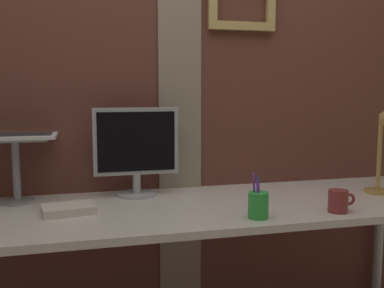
{
  "coord_description": "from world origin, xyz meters",
  "views": [
    {
      "loc": [
        -0.42,
        -1.73,
        1.23
      ],
      "look_at": [
        0.05,
        0.15,
        0.99
      ],
      "focal_mm": 41.26,
      "sensor_mm": 36.0,
      "label": 1
    }
  ],
  "objects_px": {
    "monitor": "(136,146)",
    "pen_cup": "(258,205)",
    "laptop": "(16,121)",
    "coffee_mug": "(339,201)"
  },
  "relations": [
    {
      "from": "pen_cup",
      "to": "coffee_mug",
      "type": "distance_m",
      "value": 0.35
    },
    {
      "from": "monitor",
      "to": "coffee_mug",
      "type": "height_order",
      "value": "monitor"
    },
    {
      "from": "pen_cup",
      "to": "coffee_mug",
      "type": "height_order",
      "value": "pen_cup"
    },
    {
      "from": "coffee_mug",
      "to": "laptop",
      "type": "bearing_deg",
      "value": 156.34
    },
    {
      "from": "coffee_mug",
      "to": "monitor",
      "type": "bearing_deg",
      "value": 147.52
    },
    {
      "from": "monitor",
      "to": "pen_cup",
      "type": "bearing_deg",
      "value": -49.78
    },
    {
      "from": "laptop",
      "to": "coffee_mug",
      "type": "bearing_deg",
      "value": -23.66
    },
    {
      "from": "laptop",
      "to": "pen_cup",
      "type": "xyz_separation_m",
      "value": [
        0.92,
        -0.56,
        -0.3
      ]
    },
    {
      "from": "monitor",
      "to": "laptop",
      "type": "xyz_separation_m",
      "value": [
        -0.52,
        0.08,
        0.12
      ]
    },
    {
      "from": "laptop",
      "to": "coffee_mug",
      "type": "height_order",
      "value": "laptop"
    }
  ]
}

